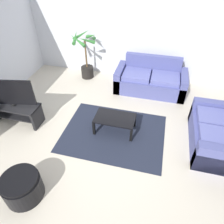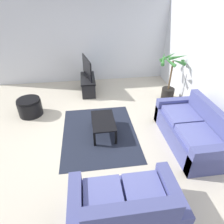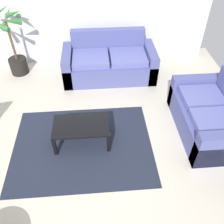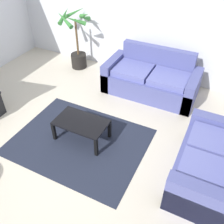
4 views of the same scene
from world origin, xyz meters
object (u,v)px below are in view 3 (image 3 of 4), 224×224
at_px(couch_main, 109,63).
at_px(coffee_table, 81,127).
at_px(couch_loveseat, 210,117).
at_px(potted_palm, 13,49).

bearing_deg(couch_main, coffee_table, -107.15).
height_order(couch_loveseat, potted_palm, potted_palm).
bearing_deg(coffee_table, couch_loveseat, 2.45).
height_order(couch_main, potted_palm, potted_palm).
xyz_separation_m(couch_loveseat, potted_palm, (-3.49, 2.02, 0.29)).
distance_m(couch_main, potted_palm, 2.01).
relative_size(couch_main, potted_palm, 1.38).
xyz_separation_m(coffee_table, potted_palm, (-1.40, 2.11, 0.27)).
bearing_deg(potted_palm, couch_loveseat, -30.01).
bearing_deg(couch_loveseat, coffee_table, -177.55).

